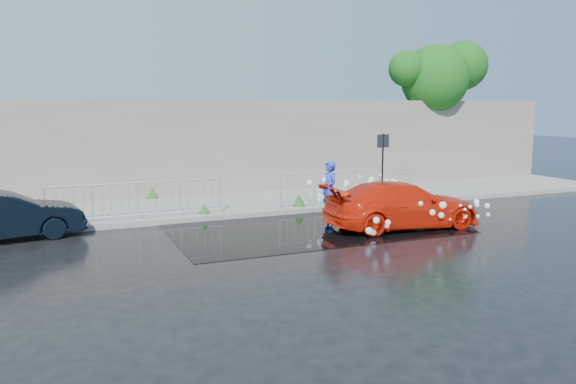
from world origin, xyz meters
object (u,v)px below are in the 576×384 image
object	(u,v)px
sign_post	(383,156)
dark_car	(3,216)
red_car	(402,205)
person	(329,190)

from	to	relation	value
sign_post	dark_car	bearing A→B (deg)	-177.55
dark_car	sign_post	bearing A→B (deg)	-97.15
sign_post	dark_car	xyz separation A→B (m)	(-11.68, -0.50, -1.08)
sign_post	red_car	size ratio (longest dim) A/B	0.55
red_car	person	bearing A→B (deg)	39.85
person	dark_car	bearing A→B (deg)	-94.20
red_car	dark_car	size ratio (longest dim) A/B	1.17
sign_post	red_car	xyz separation A→B (m)	(-1.34, -3.18, -1.07)
sign_post	dark_car	size ratio (longest dim) A/B	0.64
sign_post	red_car	distance (m)	3.62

